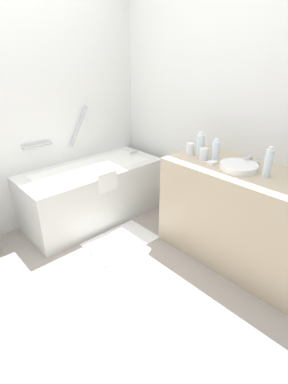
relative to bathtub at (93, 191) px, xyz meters
The scene contains 13 objects.
ground_plane 1.24m from the bathtub, 123.31° to the right, with size 3.97×3.97×0.00m, color #9E9389.
wall_right_mirror 1.62m from the bathtub, 49.07° to the right, with size 0.10×3.06×2.48m, color silver.
bathtub is the anchor object (origin of this frame).
vanity_counter 1.52m from the bathtub, 69.80° to the right, with size 0.60×1.29×0.84m, color tan.
sink_basin 1.56m from the bathtub, 71.02° to the right, with size 0.29×0.29×0.05m, color white.
sink_faucet 1.62m from the bathtub, 64.79° to the right, with size 0.11×0.15×0.07m.
water_bottle_1 1.26m from the bathtub, 61.19° to the right, with size 0.07×0.07×0.21m.
water_bottle_3 1.79m from the bathtub, 72.90° to the right, with size 0.06×0.06×0.23m.
water_bottle_4 1.38m from the bathtub, 65.19° to the right, with size 0.07×0.07×0.18m.
drinking_glass_0 1.28m from the bathtub, 66.04° to the right, with size 0.08×0.08×0.10m, color white.
drinking_glass_1 1.16m from the bathtub, 61.35° to the right, with size 0.07×0.07×0.10m, color white.
soap_dish 1.35m from the bathtub, 69.67° to the right, with size 0.09×0.06×0.02m, color white.
bath_mat 0.66m from the bathtub, 99.58° to the right, with size 0.65×0.43×0.01m, color white.
Camera 1 is at (-0.82, -1.43, 1.67)m, focal length 27.00 mm.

